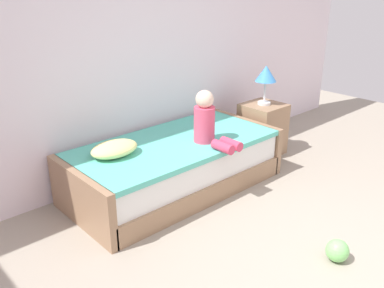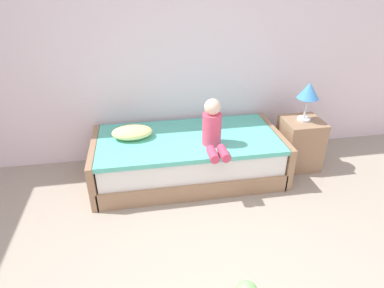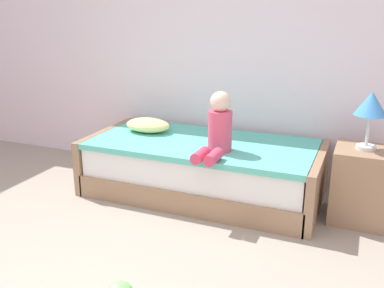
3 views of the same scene
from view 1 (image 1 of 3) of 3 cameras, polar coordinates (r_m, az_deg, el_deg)
name	(u,v)px [view 1 (image 1 of 3)]	position (r m, az deg, el deg)	size (l,w,h in m)	color
wall_rear	(124,35)	(4.18, -9.22, 14.48)	(7.20, 0.10, 2.90)	white
bed	(175,166)	(4.10, -2.35, -2.96)	(2.11, 1.00, 0.50)	#997556
nightstand	(262,129)	(4.99, 9.58, 2.06)	(0.44, 0.44, 0.60)	#997556
table_lamp	(266,75)	(4.81, 10.06, 9.19)	(0.24, 0.24, 0.45)	silver
child_figure	(208,122)	(3.91, 2.19, 3.01)	(0.20, 0.51, 0.50)	#E04C6B
pillow	(114,149)	(3.73, -10.55, -0.64)	(0.44, 0.30, 0.13)	#F2E58C
toy_ball	(337,251)	(3.37, 19.23, -13.58)	(0.17, 0.17, 0.17)	#7FD872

